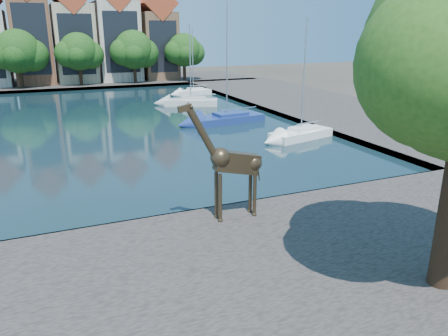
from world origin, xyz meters
name	(u,v)px	position (x,y,z in m)	size (l,w,h in m)	color
ground	(151,226)	(0.00, 0.00, 0.00)	(160.00, 160.00, 0.00)	#38332B
water_basin	(89,124)	(0.00, 24.00, 0.04)	(38.00, 50.00, 0.08)	black
near_quay	(205,309)	(0.00, -7.00, 0.25)	(50.00, 14.00, 0.50)	#453F3C
far_quay	(65,83)	(0.00, 56.00, 0.25)	(60.00, 16.00, 0.50)	#453F3C
right_quay	(315,104)	(25.00, 24.00, 0.25)	(14.00, 52.00, 0.50)	#453F3C
townhouse_center	(31,29)	(-4.00, 55.99, 8.36)	(5.44, 9.18, 16.93)	brown
townhouse_east_inner	(73,34)	(2.00, 55.99, 7.73)	(5.94, 9.18, 15.79)	tan
townhouse_east_mid	(116,31)	(8.50, 55.99, 8.10)	(6.43, 9.18, 16.65)	beige
townhouse_east_end	(156,37)	(15.00, 55.99, 7.11)	(5.44, 9.18, 14.43)	brown
far_tree_mid_west	(19,53)	(-5.89, 50.49, 5.29)	(7.80, 6.00, 8.00)	#332114
far_tree_mid_east	(79,53)	(2.10, 50.49, 5.13)	(7.02, 5.40, 7.52)	#332114
far_tree_east	(134,51)	(10.11, 50.49, 5.24)	(7.54, 5.80, 7.84)	#332114
far_tree_far_east	(185,51)	(18.09, 50.49, 5.08)	(6.76, 5.20, 7.36)	#332114
giraffe_statue	(231,162)	(3.28, -1.50, 3.05)	(3.62, 0.63, 5.19)	#3C2F1E
sailboat_right_a	(301,132)	(15.00, 11.21, 0.58)	(5.76, 3.18, 9.18)	white
sailboat_right_b	(227,117)	(12.00, 19.27, 0.57)	(7.28, 3.34, 10.68)	navy
sailboat_right_c	(191,101)	(12.00, 29.66, 0.60)	(6.33, 4.19, 8.91)	silver
sailboat_right_d	(193,91)	(15.00, 37.51, 0.59)	(4.80, 2.14, 8.37)	white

